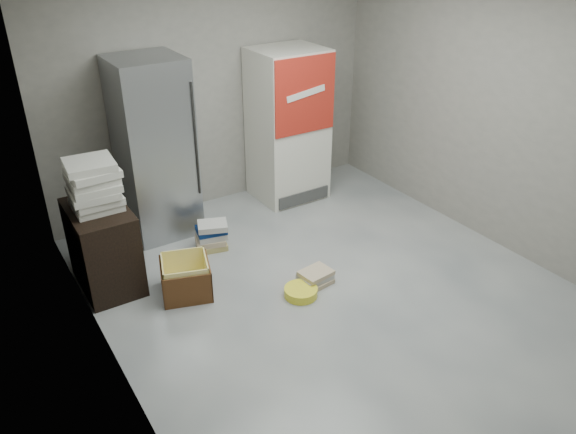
% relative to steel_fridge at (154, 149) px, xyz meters
% --- Properties ---
extents(ground, '(5.00, 5.00, 0.00)m').
position_rel_steel_fridge_xyz_m(ground, '(0.90, -2.13, -0.95)').
color(ground, '#AFAFAA').
rests_on(ground, ground).
extents(room_shell, '(4.04, 5.04, 2.82)m').
position_rel_steel_fridge_xyz_m(room_shell, '(0.90, -2.13, 0.85)').
color(room_shell, gray).
rests_on(room_shell, ground).
extents(steel_fridge, '(0.70, 0.72, 1.90)m').
position_rel_steel_fridge_xyz_m(steel_fridge, '(0.00, 0.00, 0.00)').
color(steel_fridge, '#B0B2B8').
rests_on(steel_fridge, ground).
extents(coke_cooler, '(0.80, 0.73, 1.80)m').
position_rel_steel_fridge_xyz_m(coke_cooler, '(1.65, -0.01, -0.05)').
color(coke_cooler, silver).
rests_on(coke_cooler, ground).
extents(wood_shelf, '(0.50, 0.80, 0.80)m').
position_rel_steel_fridge_xyz_m(wood_shelf, '(-0.83, -0.73, -0.55)').
color(wood_shelf, black).
rests_on(wood_shelf, ground).
extents(supply_box_stack, '(0.44, 0.44, 0.45)m').
position_rel_steel_fridge_xyz_m(supply_box_stack, '(-0.82, -0.73, 0.08)').
color(supply_box_stack, silver).
rests_on(supply_box_stack, wood_shelf).
extents(phonebook_stack_main, '(0.39, 0.34, 0.30)m').
position_rel_steel_fridge_xyz_m(phonebook_stack_main, '(0.28, -0.67, -0.80)').
color(phonebook_stack_main, tan).
rests_on(phonebook_stack_main, ground).
extents(phonebook_stack_side, '(0.33, 0.27, 0.13)m').
position_rel_steel_fridge_xyz_m(phonebook_stack_side, '(0.83, -1.78, -0.88)').
color(phonebook_stack_side, tan).
rests_on(phonebook_stack_side, ground).
extents(cardboard_box, '(0.55, 0.55, 0.36)m').
position_rel_steel_fridge_xyz_m(cardboard_box, '(-0.27, -1.27, -0.80)').
color(cardboard_box, yellow).
rests_on(cardboard_box, ground).
extents(bucket_lid, '(0.32, 0.32, 0.08)m').
position_rel_steel_fridge_xyz_m(bucket_lid, '(0.60, -1.88, -0.91)').
color(bucket_lid, yellow).
rests_on(bucket_lid, ground).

